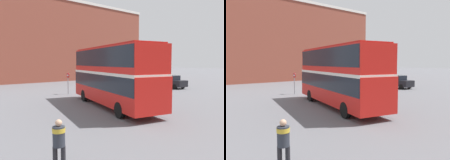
# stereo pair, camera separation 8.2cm
# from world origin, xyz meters

# --- Properties ---
(ground_plane) EXTENTS (240.00, 240.00, 0.00)m
(ground_plane) POSITION_xyz_m (0.00, 0.00, 0.00)
(ground_plane) COLOR slate
(building_row_left) EXTENTS (8.54, 34.90, 15.20)m
(building_row_left) POSITION_xyz_m (-28.43, 9.94, 7.61)
(building_row_left) COLOR brown
(building_row_left) RESTS_ON ground_plane
(double_decker_bus) EXTENTS (10.96, 4.93, 4.63)m
(double_decker_bus) POSITION_xyz_m (-0.78, -0.40, 2.65)
(double_decker_bus) COLOR red
(double_decker_bus) RESTS_ON ground_plane
(pedestrian_foreground) EXTENTS (0.57, 0.57, 1.66)m
(pedestrian_foreground) POSITION_xyz_m (5.99, -8.13, 1.02)
(pedestrian_foreground) COLOR #232328
(pedestrian_foreground) RESTS_ON ground_plane
(parked_car_kerb_near) EXTENTS (4.25, 2.06, 1.71)m
(parked_car_kerb_near) POSITION_xyz_m (-5.43, 13.76, 0.85)
(parked_car_kerb_near) COLOR black
(parked_car_kerb_near) RESTS_ON ground_plane
(no_entry_sign) EXTENTS (0.58, 0.08, 2.34)m
(no_entry_sign) POSITION_xyz_m (-8.99, 0.19, 1.55)
(no_entry_sign) COLOR gray
(no_entry_sign) RESTS_ON ground_plane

